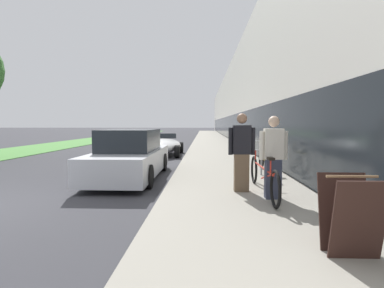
{
  "coord_description": "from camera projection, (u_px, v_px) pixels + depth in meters",
  "views": [
    {
      "loc": [
        4.6,
        -5.12,
        1.62
      ],
      "look_at": [
        3.88,
        12.86,
        0.39
      ],
      "focal_mm": 28.0,
      "sensor_mm": 36.0,
      "label": 1
    }
  ],
  "objects": [
    {
      "name": "sidewalk_slab",
      "position": [
        212.0,
        141.0,
        26.12
      ],
      "size": [
        3.25,
        70.0,
        0.15
      ],
      "color": "gray",
      "rests_on": "ground"
    },
    {
      "name": "storefront_facade",
      "position": [
        270.0,
        106.0,
        33.59
      ],
      "size": [
        10.01,
        70.0,
        7.2
      ],
      "color": "silver",
      "rests_on": "ground"
    },
    {
      "name": "lawn_strip",
      "position": [
        98.0,
        139.0,
        30.57
      ],
      "size": [
        4.14,
        70.0,
        0.03
      ],
      "color": "#518E42",
      "rests_on": "ground"
    },
    {
      "name": "tandem_bicycle",
      "position": [
        263.0,
        176.0,
        6.22
      ],
      "size": [
        0.52,
        2.87,
        0.85
      ],
      "color": "black",
      "rests_on": "sidewalk_slab"
    },
    {
      "name": "person_rider",
      "position": [
        273.0,
        157.0,
        5.81
      ],
      "size": [
        0.55,
        0.21,
        1.61
      ],
      "color": "#33384C",
      "rests_on": "sidewalk_slab"
    },
    {
      "name": "person_bystander",
      "position": [
        242.0,
        152.0,
        6.44
      ],
      "size": [
        0.57,
        0.22,
        1.68
      ],
      "color": "brown",
      "rests_on": "sidewalk_slab"
    },
    {
      "name": "bike_rack_hoop",
      "position": [
        263.0,
        158.0,
        8.22
      ],
      "size": [
        0.05,
        0.6,
        0.84
      ],
      "color": "gray",
      "rests_on": "sidewalk_slab"
    },
    {
      "name": "cruiser_bike_nearest",
      "position": [
        265.0,
        158.0,
        9.24
      ],
      "size": [
        0.52,
        1.77,
        0.92
      ],
      "color": "black",
      "rests_on": "sidewalk_slab"
    },
    {
      "name": "sandwich_board_sign",
      "position": [
        351.0,
        215.0,
        3.32
      ],
      "size": [
        0.56,
        0.56,
        0.9
      ],
      "color": "#331E19",
      "rests_on": "sidewalk_slab"
    },
    {
      "name": "parked_sedan_curbside",
      "position": [
        131.0,
        156.0,
        8.82
      ],
      "size": [
        1.75,
        4.58,
        1.44
      ],
      "color": "silver",
      "rests_on": "ground"
    },
    {
      "name": "vintage_roadster_curbside",
      "position": [
        163.0,
        146.0,
        15.29
      ],
      "size": [
        1.86,
        4.15,
        1.1
      ],
      "color": "white",
      "rests_on": "ground"
    }
  ]
}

